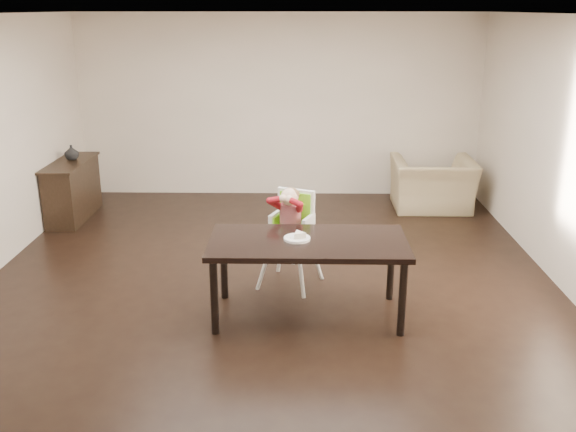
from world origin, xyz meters
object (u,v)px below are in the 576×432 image
(dining_table, at_px, (308,248))
(high_chair, at_px, (291,216))
(armchair, at_px, (433,176))
(sideboard, at_px, (72,190))

(dining_table, height_order, high_chair, high_chair)
(armchair, bearing_deg, high_chair, 53.80)
(high_chair, height_order, sideboard, high_chair)
(armchair, relative_size, sideboard, 0.89)
(armchair, bearing_deg, sideboard, 6.22)
(armchair, height_order, sideboard, armchair)
(armchair, xyz_separation_m, sideboard, (-4.98, -0.50, -0.09))
(high_chair, relative_size, sideboard, 0.83)
(dining_table, relative_size, sideboard, 1.43)
(dining_table, bearing_deg, armchair, 61.77)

